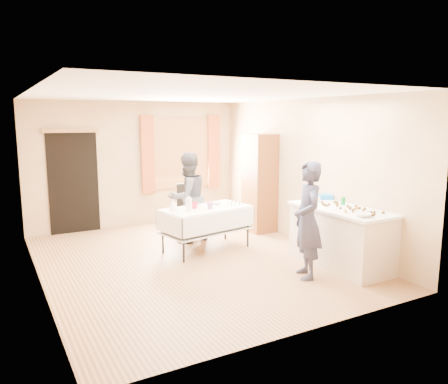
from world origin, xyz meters
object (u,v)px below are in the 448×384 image
girl (308,220)px  woman (188,197)px  party_table (206,225)px  chair (190,219)px  cabinet (260,183)px  counter (341,237)px

girl → woman: 2.62m
woman → girl: bearing=92.7°
party_table → chair: chair is taller
cabinet → party_table: bearing=-155.9°
party_table → woman: size_ratio=1.00×
girl → cabinet: bearing=-177.5°
cabinet → girl: (-0.87, -2.54, -0.14)m
counter → girl: size_ratio=1.00×
party_table → chair: bearing=68.9°
chair → girl: 3.06m
party_table → girl: girl is taller
cabinet → party_table: (-1.54, -0.69, -0.53)m
chair → girl: size_ratio=0.59×
counter → chair: 3.11m
woman → counter: bearing=108.7°
chair → party_table: bearing=-99.0°
chair → woman: (-0.26, -0.46, 0.53)m
cabinet → counter: cabinet is taller
cabinet → party_table: cabinet is taller
counter → party_table: counter is taller
girl → woman: (-0.72, 2.52, -0.01)m
cabinet → chair: bearing=162.0°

